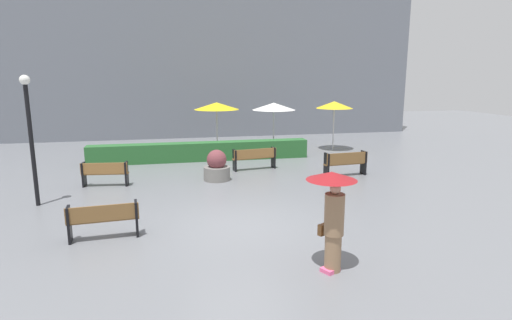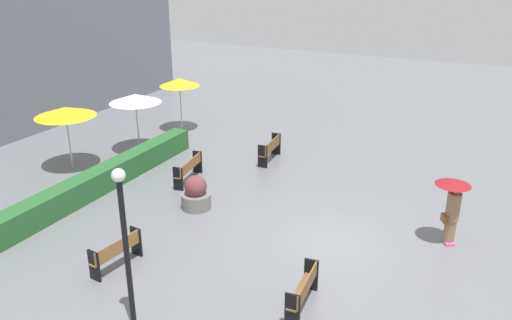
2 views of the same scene
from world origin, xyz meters
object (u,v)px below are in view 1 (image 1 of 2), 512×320
bench_near_left (103,218)px  patio_umbrella_yellow (217,106)px  patio_umbrella_yellow_far (334,105)px  bench_far_right (346,162)px  planter_pot (217,167)px  patio_umbrella_white (274,106)px  lamp_post (30,127)px  bench_far_left (105,172)px  bench_back_row (255,157)px  pedestrian_with_umbrella (333,207)px

bench_near_left → patio_umbrella_yellow: 11.98m
bench_near_left → patio_umbrella_yellow_far: 14.13m
bench_far_right → planter_pot: (-4.84, 0.40, -0.06)m
bench_near_left → patio_umbrella_white: size_ratio=0.66×
patio_umbrella_yellow → lamp_post: bearing=-127.9°
bench_far_right → patio_umbrella_yellow_far: size_ratio=0.69×
bench_far_left → patio_umbrella_yellow_far: patio_umbrella_yellow_far is taller
bench_back_row → pedestrian_with_umbrella: (-0.39, -8.97, 0.76)m
bench_near_left → lamp_post: bearing=126.0°
bench_back_row → pedestrian_with_umbrella: size_ratio=0.93×
pedestrian_with_umbrella → patio_umbrella_yellow_far: patio_umbrella_yellow_far is taller
bench_far_right → lamp_post: bearing=-171.8°
patio_umbrella_yellow → patio_umbrella_white: bearing=-23.0°
bench_far_right → planter_pot: size_ratio=1.53×
bench_far_left → planter_pot: (3.85, 0.04, -0.01)m
bench_far_right → patio_umbrella_yellow: (-4.07, 6.55, 1.71)m
bench_far_left → patio_umbrella_yellow: size_ratio=0.65×
lamp_post → bench_far_left: bearing=48.2°
patio_umbrella_yellow_far → pedestrian_with_umbrella: bearing=-112.7°
bench_far_left → bench_far_right: bench_far_right is taller
bench_far_left → patio_umbrella_white: 9.05m
bench_far_left → bench_near_left: size_ratio=0.98×
patio_umbrella_white → bench_far_left: bearing=-145.2°
bench_far_right → patio_umbrella_yellow_far: patio_umbrella_yellow_far is taller
patio_umbrella_yellow → planter_pot: bearing=-97.1°
patio_umbrella_white → patio_umbrella_yellow_far: (3.14, -0.01, 0.03)m
patio_umbrella_white → lamp_post: bearing=-142.3°
bench_far_left → lamp_post: size_ratio=0.42×
planter_pot → patio_umbrella_yellow_far: 8.46m
pedestrian_with_umbrella → patio_umbrella_yellow_far: (5.27, 12.59, 1.01)m
bench_back_row → patio_umbrella_white: (1.73, 3.64, 1.74)m
bench_back_row → bench_far_right: size_ratio=1.06×
lamp_post → patio_umbrella_white: 11.30m
bench_far_right → patio_umbrella_white: (-1.41, 5.42, 1.73)m
pedestrian_with_umbrella → lamp_post: (-6.80, 5.69, 1.04)m
lamp_post → patio_umbrella_white: bearing=37.7°
bench_near_left → patio_umbrella_yellow_far: patio_umbrella_yellow_far is taller
patio_umbrella_yellow → patio_umbrella_white: patio_umbrella_white is taller
bench_far_right → pedestrian_with_umbrella: bearing=-116.2°
bench_back_row → patio_umbrella_yellow: size_ratio=0.75×
bench_far_right → bench_back_row: bearing=150.5°
bench_back_row → patio_umbrella_yellow: 5.15m
pedestrian_with_umbrella → patio_umbrella_yellow: size_ratio=0.81×
bench_near_left → pedestrian_with_umbrella: bearing=-29.6°
bench_far_left → bench_near_left: 5.00m
planter_pot → patio_umbrella_white: bearing=55.6°
bench_far_right → lamp_post: 10.60m
bench_back_row → pedestrian_with_umbrella: bearing=-92.5°
bench_back_row → patio_umbrella_yellow_far: patio_umbrella_yellow_far is taller
bench_back_row → bench_far_right: bearing=-29.5°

